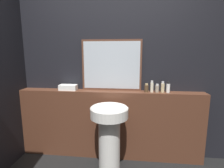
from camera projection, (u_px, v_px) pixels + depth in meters
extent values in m
cube|color=black|center=(111.00, 68.00, 2.43)|extent=(8.00, 0.06, 2.50)
cube|color=#512D1E|center=(110.00, 124.00, 2.45)|extent=(2.51, 0.19, 0.95)
cylinder|color=silver|center=(109.00, 146.00, 2.09)|extent=(0.26, 0.26, 0.72)
cylinder|color=silver|center=(109.00, 113.00, 2.02)|extent=(0.44, 0.44, 0.11)
torus|color=silver|center=(109.00, 108.00, 2.01)|extent=(0.43, 0.43, 0.02)
cube|color=#563323|center=(112.00, 65.00, 2.38)|extent=(0.81, 0.03, 0.69)
cube|color=#B2BCC6|center=(111.00, 65.00, 2.37)|extent=(0.76, 0.02, 0.64)
cube|color=white|center=(68.00, 87.00, 2.42)|extent=(0.24, 0.13, 0.08)
cylinder|color=#4C3823|center=(146.00, 88.00, 2.30)|extent=(0.05, 0.05, 0.09)
cylinder|color=tan|center=(147.00, 84.00, 2.29)|extent=(0.04, 0.04, 0.02)
cylinder|color=beige|center=(152.00, 87.00, 2.29)|extent=(0.04, 0.04, 0.13)
cylinder|color=silver|center=(152.00, 82.00, 2.28)|extent=(0.03, 0.03, 0.03)
cylinder|color=gray|center=(157.00, 89.00, 2.29)|extent=(0.05, 0.05, 0.09)
cylinder|color=silver|center=(157.00, 85.00, 2.28)|extent=(0.04, 0.04, 0.02)
cylinder|color=#C6B284|center=(163.00, 88.00, 2.28)|extent=(0.05, 0.05, 0.12)
cylinder|color=silver|center=(163.00, 82.00, 2.26)|extent=(0.03, 0.03, 0.03)
cylinder|color=white|center=(168.00, 88.00, 2.27)|extent=(0.05, 0.05, 0.12)
cylinder|color=black|center=(168.00, 83.00, 2.26)|extent=(0.03, 0.03, 0.03)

